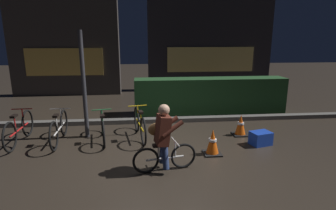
% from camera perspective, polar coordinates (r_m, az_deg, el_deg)
% --- Properties ---
extents(ground_plane, '(40.00, 40.00, 0.00)m').
position_cam_1_polar(ground_plane, '(5.75, -1.43, -10.24)').
color(ground_plane, '#2D261E').
extents(sidewalk_curb, '(12.00, 0.24, 0.12)m').
position_cam_1_polar(sidewalk_curb, '(7.79, -2.61, -3.21)').
color(sidewalk_curb, '#56544F').
rests_on(sidewalk_curb, ground).
extents(hedge_row, '(4.80, 0.70, 1.12)m').
position_cam_1_polar(hedge_row, '(8.79, 8.84, 2.00)').
color(hedge_row, '#214723').
rests_on(hedge_row, ground).
extents(storefront_left, '(4.39, 0.54, 4.86)m').
position_cam_1_polar(storefront_left, '(12.13, -21.01, 13.36)').
color(storefront_left, '#383330').
rests_on(storefront_left, ground).
extents(storefront_right, '(5.64, 0.54, 5.06)m').
position_cam_1_polar(storefront_right, '(12.81, 8.84, 14.52)').
color(storefront_right, '#262328').
rests_on(storefront_right, ground).
extents(street_post, '(0.10, 0.10, 2.53)m').
position_cam_1_polar(street_post, '(6.66, -17.27, 3.90)').
color(street_post, '#2D2D33').
rests_on(street_post, ground).
extents(parked_bike_leftmost, '(0.46, 1.64, 0.75)m').
position_cam_1_polar(parked_bike_leftmost, '(7.05, -28.79, -4.43)').
color(parked_bike_leftmost, black).
rests_on(parked_bike_leftmost, ground).
extents(parked_bike_left_mid, '(0.46, 1.62, 0.75)m').
position_cam_1_polar(parked_bike_left_mid, '(6.71, -21.90, -4.57)').
color(parked_bike_left_mid, black).
rests_on(parked_bike_left_mid, ground).
extents(parked_bike_center_left, '(0.46, 1.50, 0.70)m').
position_cam_1_polar(parked_bike_center_left, '(6.53, -13.53, -4.62)').
color(parked_bike_center_left, black).
rests_on(parked_bike_center_left, ground).
extents(parked_bike_center_right, '(0.46, 1.60, 0.75)m').
position_cam_1_polar(parked_bike_center_right, '(6.54, -5.96, -4.07)').
color(parked_bike_center_right, black).
rests_on(parked_bike_center_right, ground).
extents(traffic_cone_near, '(0.36, 0.36, 0.54)m').
position_cam_1_polar(traffic_cone_near, '(5.72, 9.35, -7.74)').
color(traffic_cone_near, black).
rests_on(traffic_cone_near, ground).
extents(traffic_cone_far, '(0.36, 0.36, 0.53)m').
position_cam_1_polar(traffic_cone_far, '(6.96, 15.00, -4.13)').
color(traffic_cone_far, black).
rests_on(traffic_cone_far, ground).
extents(blue_crate, '(0.51, 0.42, 0.30)m').
position_cam_1_polar(blue_crate, '(6.51, 18.89, -6.63)').
color(blue_crate, '#193DB7').
rests_on(blue_crate, ground).
extents(cyclist, '(1.17, 0.50, 1.25)m').
position_cam_1_polar(cyclist, '(4.85, -1.04, -6.89)').
color(cyclist, black).
rests_on(cyclist, ground).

